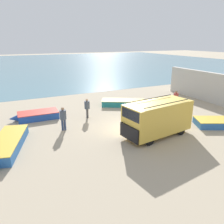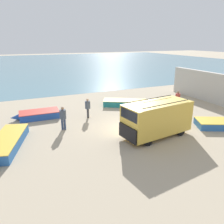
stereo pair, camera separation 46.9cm
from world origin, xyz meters
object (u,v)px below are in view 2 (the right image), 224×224
(fishing_rowboat_0, at_px, (38,115))
(fisherman_2, at_px, (63,116))
(parked_van, at_px, (157,118))
(fishing_rowboat_1, at_px, (126,103))
(fishing_rowboat_3, at_px, (223,124))
(fishing_rowboat_2, at_px, (6,144))
(fisherman_0, at_px, (88,106))
(fisherman_1, at_px, (178,98))

(fishing_rowboat_0, relative_size, fisherman_2, 2.25)
(parked_van, xyz_separation_m, fishing_rowboat_1, (1.51, 7.21, -0.99))
(fishing_rowboat_0, distance_m, fishing_rowboat_1, 8.43)
(fishing_rowboat_1, height_order, fisherman_2, fisherman_2)
(fishing_rowboat_1, relative_size, fishing_rowboat_3, 1.12)
(fishing_rowboat_2, height_order, fisherman_0, fisherman_0)
(fishing_rowboat_2, height_order, fishing_rowboat_3, fishing_rowboat_2)
(fisherman_0, bearing_deg, fisherman_1, -156.75)
(fisherman_1, relative_size, fisherman_2, 0.98)
(parked_van, xyz_separation_m, fisherman_1, (5.46, 4.38, -0.27))
(parked_van, bearing_deg, fisherman_1, -148.90)
(fishing_rowboat_2, relative_size, fisherman_2, 3.25)
(fishing_rowboat_2, relative_size, fishing_rowboat_3, 1.27)
(fisherman_1, bearing_deg, fishing_rowboat_3, -87.92)
(parked_van, distance_m, fishing_rowboat_3, 5.65)
(fisherman_1, bearing_deg, fishing_rowboat_0, 169.47)
(parked_van, relative_size, fishing_rowboat_0, 1.29)
(fishing_rowboat_2, distance_m, fisherman_2, 4.14)
(fishing_rowboat_0, bearing_deg, fishing_rowboat_1, -177.76)
(fishing_rowboat_2, bearing_deg, fisherman_2, 128.18)
(fishing_rowboat_3, distance_m, fisherman_0, 10.61)
(fisherman_0, bearing_deg, fishing_rowboat_1, -128.52)
(parked_van, bearing_deg, fisherman_0, -68.09)
(fishing_rowboat_3, bearing_deg, parked_van, -162.01)
(fishing_rowboat_3, relative_size, fisherman_0, 2.68)
(fishing_rowboat_0, height_order, fishing_rowboat_1, fishing_rowboat_1)
(fishing_rowboat_1, distance_m, fisherman_0, 4.96)
(fishing_rowboat_0, relative_size, fishing_rowboat_2, 0.69)
(fisherman_1, height_order, fisherman_2, fisherman_2)
(parked_van, distance_m, fishing_rowboat_2, 9.59)
(fishing_rowboat_2, relative_size, fisherman_0, 3.40)
(fisherman_2, bearing_deg, fishing_rowboat_1, -55.12)
(fishing_rowboat_1, bearing_deg, fishing_rowboat_3, -34.80)
(fishing_rowboat_1, distance_m, fishing_rowboat_3, 8.93)
(fishing_rowboat_1, height_order, fisherman_1, fisherman_1)
(fishing_rowboat_2, distance_m, fisherman_0, 7.07)
(fishing_rowboat_0, relative_size, fishing_rowboat_1, 0.79)
(fisherman_1, bearing_deg, fishing_rowboat_2, -169.72)
(fishing_rowboat_0, bearing_deg, fisherman_0, 158.31)
(fishing_rowboat_2, distance_m, fisherman_1, 14.94)
(fishing_rowboat_1, relative_size, fishing_rowboat_2, 0.88)
(fisherman_1, xyz_separation_m, fisherman_2, (-10.97, -0.71, 0.02))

